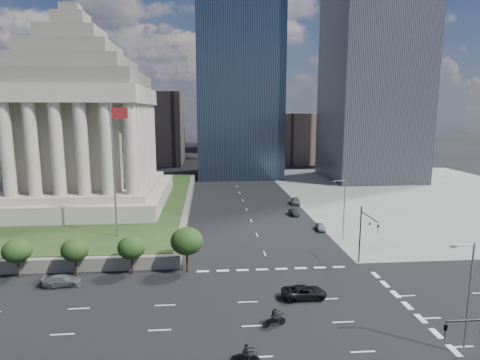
{
  "coord_description": "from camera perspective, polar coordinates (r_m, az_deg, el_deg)",
  "views": [
    {
      "loc": [
        -8.26,
        -35.76,
        20.55
      ],
      "look_at": [
        -4.19,
        13.36,
        12.15
      ],
      "focal_mm": 30.0,
      "sensor_mm": 36.0,
      "label": 1
    }
  ],
  "objects": [
    {
      "name": "street_lamp_north",
      "position": [
        66.18,
        14.46,
        -3.64
      ],
      "size": [
        2.13,
        0.22,
        10.0
      ],
      "color": "slate",
      "rests_on": "ground"
    },
    {
      "name": "pickup_truck",
      "position": [
        46.94,
        9.1,
        -15.47
      ],
      "size": [
        5.12,
        2.47,
        1.41
      ],
      "primitive_type": "imported",
      "rotation": [
        0.0,
        0.0,
        1.6
      ],
      "color": "black",
      "rests_on": "ground"
    },
    {
      "name": "midrise_glass",
      "position": [
        131.5,
        -0.26,
        13.79
      ],
      "size": [
        26.0,
        26.0,
        60.0
      ],
      "primitive_type": "cube",
      "color": "black",
      "rests_on": "ground"
    },
    {
      "name": "plaza_lawn",
      "position": [
        95.16,
        -27.37,
        -2.76
      ],
      "size": [
        64.0,
        68.0,
        0.1
      ],
      "primitive_type": "cube",
      "color": "#203515",
      "rests_on": "plaza_terrace"
    },
    {
      "name": "ground",
      "position": [
        137.56,
        -1.24,
        1.08
      ],
      "size": [
        500.0,
        500.0,
        0.0
      ],
      "primitive_type": "plane",
      "color": "black",
      "rests_on": "ground"
    },
    {
      "name": "building_filler_ne",
      "position": [
        170.91,
        8.94,
        6.01
      ],
      "size": [
        20.0,
        30.0,
        20.0
      ],
      "primitive_type": "cube",
      "color": "brown",
      "rests_on": "ground"
    },
    {
      "name": "war_memorial",
      "position": [
        87.63,
        -22.14,
        9.53
      ],
      "size": [
        34.0,
        34.0,
        39.0
      ],
      "primitive_type": null,
      "color": "gray",
      "rests_on": "plaza_lawn"
    },
    {
      "name": "parked_sedan_near",
      "position": [
        72.27,
        11.4,
        -6.54
      ],
      "size": [
        1.73,
        3.72,
        1.23
      ],
      "primitive_type": "imported",
      "rotation": [
        0.0,
        0.0,
        -0.08
      ],
      "color": "gray",
      "rests_on": "ground"
    },
    {
      "name": "traffic_signal_ne",
      "position": [
        55.78,
        17.44,
        -6.71
      ],
      "size": [
        0.3,
        5.74,
        8.0
      ],
      "color": "black",
      "rests_on": "ground"
    },
    {
      "name": "highrise_ne",
      "position": [
        134.08,
        18.81,
        21.87
      ],
      "size": [
        26.0,
        28.0,
        100.0
      ],
      "primitive_type": "cube",
      "color": "black",
      "rests_on": "ground"
    },
    {
      "name": "parked_sedan_mid",
      "position": [
        81.41,
        7.67,
        -4.6
      ],
      "size": [
        3.8,
        1.59,
        1.22
      ],
      "primitive_type": "imported",
      "rotation": [
        0.0,
        0.0,
        0.08
      ],
      "color": "black",
      "rests_on": "ground"
    },
    {
      "name": "street_lamp_south",
      "position": [
        39.67,
        29.63,
        -13.7
      ],
      "size": [
        2.13,
        0.22,
        10.0
      ],
      "color": "slate",
      "rests_on": "ground"
    },
    {
      "name": "parked_sedan_far",
      "position": [
        91.14,
        7.91,
        -2.96
      ],
      "size": [
        2.45,
        4.72,
        1.53
      ],
      "primitive_type": "imported",
      "rotation": [
        0.0,
        0.0,
        -0.15
      ],
      "color": "#53545A",
      "rests_on": "ground"
    },
    {
      "name": "motorcycle_trail",
      "position": [
        41.07,
        4.88,
        -18.91
      ],
      "size": [
        2.58,
        1.39,
        1.86
      ],
      "primitive_type": null,
      "rotation": [
        0.0,
        0.0,
        0.3
      ],
      "color": "black",
      "rests_on": "ground"
    },
    {
      "name": "flagpole",
      "position": [
        61.73,
        -17.41,
        2.31
      ],
      "size": [
        2.52,
        0.24,
        20.0
      ],
      "color": "slate",
      "rests_on": "plaza_lawn"
    },
    {
      "name": "suv_grey",
      "position": [
        53.73,
        -23.93,
        -12.95
      ],
      "size": [
        4.57,
        2.15,
        1.29
      ],
      "primitive_type": "imported",
      "rotation": [
        0.0,
        0.0,
        1.65
      ],
      "color": "#585B5F",
      "rests_on": "ground"
    },
    {
      "name": "plaza_terrace",
      "position": [
        95.35,
        -27.33,
        -3.32
      ],
      "size": [
        66.0,
        70.0,
        1.8
      ],
      "primitive_type": "cube",
      "color": "#625E54",
      "rests_on": "ground"
    },
    {
      "name": "sidewalk_ne",
      "position": [
        111.97,
        24.36,
        -1.77
      ],
      "size": [
        68.0,
        90.0,
        0.03
      ],
      "primitive_type": "cube",
      "color": "slate",
      "rests_on": "ground"
    },
    {
      "name": "motorcycle_lead",
      "position": [
        35.95,
        0.77,
        -23.47
      ],
      "size": [
        2.48,
        0.98,
        1.79
      ],
      "primitive_type": null,
      "rotation": [
        0.0,
        0.0,
        -0.14
      ],
      "color": "black",
      "rests_on": "ground"
    },
    {
      "name": "building_filler_nw",
      "position": [
        167.31,
        -12.3,
        7.21
      ],
      "size": [
        24.0,
        30.0,
        28.0
      ],
      "primitive_type": "cube",
      "color": "brown",
      "rests_on": "ground"
    }
  ]
}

